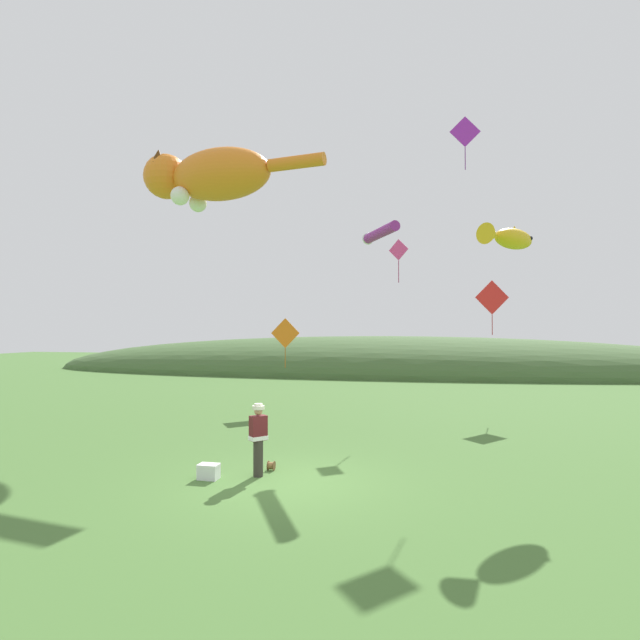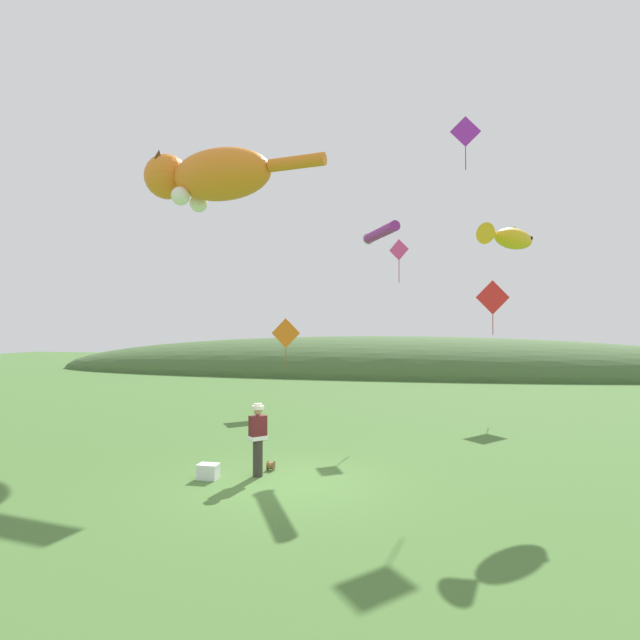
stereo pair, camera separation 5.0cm
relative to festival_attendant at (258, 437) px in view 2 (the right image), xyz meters
name	(u,v)px [view 2 (the right image)]	position (x,y,z in m)	size (l,w,h in m)	color
ground_plane	(285,483)	(0.80, -0.37, -0.95)	(120.00, 120.00, 0.00)	#477033
distant_hill_ridge	(386,372)	(0.80, 30.96, -0.95)	(61.38, 14.82, 6.15)	#426033
festival_attendant	(258,437)	(0.00, 0.00, 0.00)	(0.48, 0.48, 1.77)	#332D28
kite_spool	(271,466)	(0.16, 0.56, -0.83)	(0.17, 0.24, 0.24)	olive
picnic_cooler	(208,471)	(-1.09, -0.45, -0.77)	(0.50, 0.33, 0.36)	white
kite_giant_cat	(209,176)	(-5.34, 8.90, 9.48)	(8.75, 3.20, 2.67)	orange
kite_fish_windsock	(509,238)	(6.42, 3.49, 5.30)	(1.94, 2.11, 0.69)	gold
kite_tube_streamer	(380,233)	(2.51, 5.84, 6.05)	(1.50, 2.39, 0.44)	#8C268C
kite_diamond_violet	(465,132)	(5.63, 8.42, 10.39)	(1.20, 0.20, 2.11)	purple
kite_diamond_pink	(399,250)	(3.02, 8.71, 5.86)	(0.81, 0.36, 1.77)	#E53F8C
kite_diamond_orange	(286,333)	(-2.18, 10.25, 2.47)	(1.37, 0.10, 2.27)	orange
kite_diamond_red	(493,298)	(6.97, 11.31, 4.05)	(1.47, 0.39, 2.42)	red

